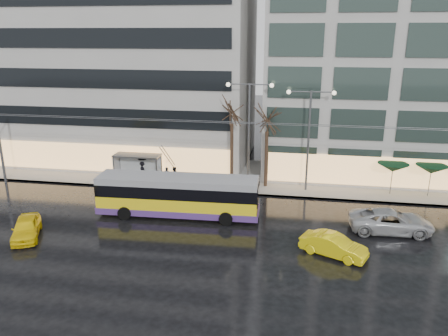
% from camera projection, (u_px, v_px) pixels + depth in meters
% --- Properties ---
extents(ground, '(140.00, 140.00, 0.00)m').
position_uv_depth(ground, '(199.00, 241.00, 28.68)').
color(ground, black).
rests_on(ground, ground).
extents(sidewalk, '(80.00, 10.00, 0.15)m').
position_uv_depth(sidewalk, '(252.00, 176.00, 41.51)').
color(sidewalk, gray).
rests_on(sidewalk, ground).
extents(kerb, '(80.00, 0.10, 0.15)m').
position_uv_depth(kerb, '(246.00, 194.00, 36.85)').
color(kerb, slate).
rests_on(kerb, ground).
extents(building_left, '(34.00, 14.00, 22.00)m').
position_uv_depth(building_left, '(88.00, 52.00, 45.79)').
color(building_left, '#A6A49F').
rests_on(building_left, sidewalk).
extents(building_right, '(32.00, 14.00, 25.00)m').
position_uv_depth(building_right, '(446.00, 38.00, 39.73)').
color(building_right, '#A6A49F').
rests_on(building_right, sidewalk).
extents(trolleybus, '(12.00, 4.78, 5.53)m').
position_uv_depth(trolleybus, '(178.00, 197.00, 32.29)').
color(trolleybus, yellow).
rests_on(trolleybus, ground).
extents(catenary, '(42.24, 5.12, 7.00)m').
position_uv_depth(catenary, '(232.00, 149.00, 34.72)').
color(catenary, '#595B60').
rests_on(catenary, ground).
extents(bus_shelter, '(4.20, 1.60, 2.51)m').
position_uv_depth(bus_shelter, '(134.00, 161.00, 39.49)').
color(bus_shelter, '#595B60').
rests_on(bus_shelter, sidewalk).
extents(street_lamp_near, '(3.96, 0.36, 9.03)m').
position_uv_depth(street_lamp_near, '(249.00, 121.00, 36.73)').
color(street_lamp_near, '#595B60').
rests_on(street_lamp_near, sidewalk).
extents(street_lamp_far, '(3.96, 0.36, 8.53)m').
position_uv_depth(street_lamp_far, '(309.00, 126.00, 36.01)').
color(street_lamp_far, '#595B60').
rests_on(street_lamp_far, sidewalk).
extents(tree_a, '(3.20, 3.20, 8.40)m').
position_uv_depth(tree_a, '(232.00, 107.00, 36.83)').
color(tree_a, black).
rests_on(tree_a, sidewalk).
extents(tree_b, '(3.20, 3.20, 7.70)m').
position_uv_depth(tree_b, '(267.00, 116.00, 36.74)').
color(tree_b, black).
rests_on(tree_b, sidewalk).
extents(parasol_a, '(2.50, 2.50, 2.65)m').
position_uv_depth(parasol_a, '(393.00, 168.00, 36.05)').
color(parasol_a, '#595B60').
rests_on(parasol_a, sidewalk).
extents(parasol_b, '(2.50, 2.50, 2.65)m').
position_uv_depth(parasol_b, '(431.00, 169.00, 35.57)').
color(parasol_b, '#595B60').
rests_on(parasol_b, sidewalk).
extents(taxi_a, '(3.21, 4.35, 1.38)m').
position_uv_depth(taxi_a, '(26.00, 228.00, 29.08)').
color(taxi_a, yellow).
rests_on(taxi_a, ground).
extents(taxi_b, '(4.29, 2.98, 1.34)m').
position_uv_depth(taxi_b, '(334.00, 246.00, 26.70)').
color(taxi_b, yellow).
rests_on(taxi_b, ground).
extents(sedan_silver, '(5.69, 2.80, 1.55)m').
position_uv_depth(sedan_silver, '(391.00, 221.00, 29.87)').
color(sedan_silver, '#ACADB1').
rests_on(sedan_silver, ground).
extents(pedestrian_a, '(1.09, 1.10, 2.19)m').
position_uv_depth(pedestrian_a, '(167.00, 168.00, 38.75)').
color(pedestrian_a, black).
rests_on(pedestrian_a, sidewalk).
extents(pedestrian_b, '(0.95, 0.82, 1.68)m').
position_uv_depth(pedestrian_b, '(174.00, 176.00, 38.59)').
color(pedestrian_b, black).
rests_on(pedestrian_b, sidewalk).
extents(pedestrian_c, '(1.25, 1.14, 2.11)m').
position_uv_depth(pedestrian_c, '(143.00, 167.00, 40.15)').
color(pedestrian_c, black).
rests_on(pedestrian_c, sidewalk).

